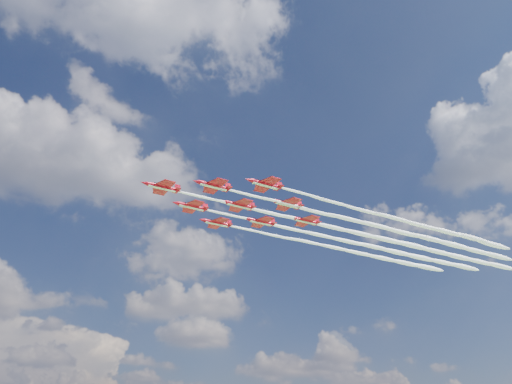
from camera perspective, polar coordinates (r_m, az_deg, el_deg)
The scene contains 9 objects.
jet_lead at distance 144.63m, azimuth 7.16°, elevation -3.63°, with size 98.80×26.69×2.52m.
jet_row2_port at distance 146.06m, azimuth 12.15°, elevation -3.46°, with size 98.80×26.69×2.52m.
jet_row2_starb at distance 155.79m, azimuth 8.86°, elevation -5.22°, with size 98.80×26.69×2.52m.
jet_row3_port at distance 148.57m, azimuth 17.00°, elevation -3.27°, with size 98.80×26.69×2.52m.
jet_row3_centre at distance 157.54m, azimuth 13.48°, elevation -5.04°, with size 98.80×26.69×2.52m.
jet_row3_starb at distance 167.18m, azimuth 10.33°, elevation -6.60°, with size 98.80×26.69×2.52m.
jet_row4_port at distance 160.28m, azimuth 17.97°, elevation -4.83°, with size 98.80×26.69×2.52m.
jet_row4_starb at distance 169.20m, azimuth 14.63°, elevation -6.40°, with size 98.80×26.69×2.52m.
jet_tail at distance 172.14m, azimuth 18.80°, elevation -6.18°, with size 98.80×26.69×2.52m.
Camera 1 is at (-31.51, -117.03, 17.56)m, focal length 35.00 mm.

